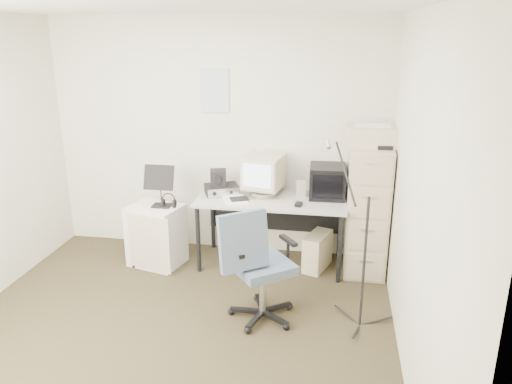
% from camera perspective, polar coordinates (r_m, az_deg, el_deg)
% --- Properties ---
extents(floor, '(3.60, 3.60, 0.01)m').
position_cam_1_polar(floor, '(4.23, -9.87, -16.06)').
color(floor, '#2B261A').
rests_on(floor, ground).
extents(ceiling, '(3.60, 3.60, 0.01)m').
position_cam_1_polar(ceiling, '(3.52, -12.20, 20.10)').
color(ceiling, white).
rests_on(ceiling, ground).
extents(wall_back, '(3.60, 0.02, 2.50)m').
position_cam_1_polar(wall_back, '(5.35, -4.35, 6.16)').
color(wall_back, beige).
rests_on(wall_back, ground).
extents(wall_front, '(3.60, 0.02, 2.50)m').
position_cam_1_polar(wall_front, '(2.23, -27.20, -13.80)').
color(wall_front, beige).
rests_on(wall_front, ground).
extents(wall_right, '(0.02, 3.60, 2.50)m').
position_cam_1_polar(wall_right, '(3.51, 17.90, -1.16)').
color(wall_right, beige).
rests_on(wall_right, ground).
extents(wall_calendar, '(0.30, 0.02, 0.44)m').
position_cam_1_polar(wall_calendar, '(5.26, -4.73, 11.47)').
color(wall_calendar, white).
rests_on(wall_calendar, wall_back).
extents(filing_cabinet, '(0.40, 0.60, 1.30)m').
position_cam_1_polar(filing_cabinet, '(5.07, 12.57, -1.97)').
color(filing_cabinet, '#AAA187').
rests_on(filing_cabinet, floor).
extents(printer, '(0.50, 0.36, 0.19)m').
position_cam_1_polar(printer, '(4.86, 13.17, 6.22)').
color(printer, '#C3B691').
rests_on(printer, filing_cabinet).
extents(desk, '(1.50, 0.70, 0.73)m').
position_cam_1_polar(desk, '(5.17, 1.78, -4.50)').
color(desk, '#B0B0A9').
rests_on(desk, floor).
extents(crt_monitor, '(0.44, 0.45, 0.41)m').
position_cam_1_polar(crt_monitor, '(5.09, 0.90, 1.93)').
color(crt_monitor, '#C3B691').
rests_on(crt_monitor, desk).
extents(crt_tv, '(0.37, 0.39, 0.32)m').
position_cam_1_polar(crt_tv, '(5.08, 8.15, 1.22)').
color(crt_tv, black).
rests_on(crt_tv, desk).
extents(desk_speaker, '(0.11, 0.11, 0.16)m').
position_cam_1_polar(desk_speaker, '(5.09, 5.16, 0.38)').
color(desk_speaker, '#C0B69E').
rests_on(desk_speaker, desk).
extents(keyboard, '(0.45, 0.25, 0.02)m').
position_cam_1_polar(keyboard, '(4.85, 1.77, -1.32)').
color(keyboard, '#C3B691').
rests_on(keyboard, desk).
extents(mouse, '(0.07, 0.11, 0.03)m').
position_cam_1_polar(mouse, '(4.83, 4.90, -1.42)').
color(mouse, black).
rests_on(mouse, desk).
extents(radio_receiver, '(0.40, 0.35, 0.10)m').
position_cam_1_polar(radio_receiver, '(5.16, -3.94, 0.30)').
color(radio_receiver, black).
rests_on(radio_receiver, desk).
extents(radio_speaker, '(0.19, 0.19, 0.16)m').
position_cam_1_polar(radio_speaker, '(5.13, -4.34, 1.66)').
color(radio_speaker, black).
rests_on(radio_speaker, radio_receiver).
extents(papers, '(0.31, 0.35, 0.02)m').
position_cam_1_polar(papers, '(4.95, -2.39, -0.92)').
color(papers, white).
rests_on(papers, desk).
extents(pc_tower, '(0.30, 0.44, 0.37)m').
position_cam_1_polar(pc_tower, '(5.18, 7.03, -6.73)').
color(pc_tower, '#C3B691').
rests_on(pc_tower, floor).
extents(office_chair, '(0.81, 0.81, 1.01)m').
position_cam_1_polar(office_chair, '(4.17, 0.77, -8.24)').
color(office_chair, slate).
rests_on(office_chair, floor).
extents(side_cart, '(0.60, 0.53, 0.63)m').
position_cam_1_polar(side_cart, '(5.30, -11.31, -4.86)').
color(side_cart, silver).
rests_on(side_cart, floor).
extents(music_stand, '(0.33, 0.21, 0.45)m').
position_cam_1_polar(music_stand, '(5.10, -10.87, 0.75)').
color(music_stand, black).
rests_on(music_stand, side_cart).
extents(headphones, '(0.21, 0.21, 0.03)m').
position_cam_1_polar(headphones, '(5.12, -9.95, -1.18)').
color(headphones, black).
rests_on(headphones, side_cart).
extents(mic_stand, '(0.03, 0.03, 1.48)m').
position_cam_1_polar(mic_stand, '(4.06, 12.42, -5.77)').
color(mic_stand, black).
rests_on(mic_stand, floor).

